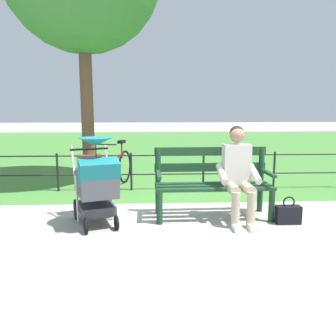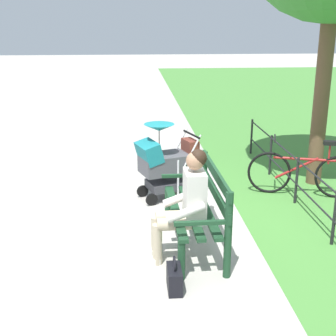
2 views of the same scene
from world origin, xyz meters
The scene contains 7 objects.
ground_plane centered at (0.00, 0.00, 0.00)m, with size 60.00×60.00×0.00m, color #ADA89E.
park_bench centered at (-0.55, -0.12, 0.53)m, with size 1.61×0.63×0.96m.
person_on_bench centered at (-0.86, 0.11, 0.68)m, with size 0.54×0.74×1.28m.
stroller centered at (1.01, 0.21, 0.59)m, with size 0.75×0.99×1.15m.
handbag centered at (-1.50, 0.28, 0.13)m, with size 0.32×0.14×0.37m.
park_fence centered at (0.00, -1.70, 0.42)m, with size 6.69×0.04×0.70m.
bicycle centered at (0.97, -1.91, 0.36)m, with size 0.60×1.60×0.89m.
Camera 2 is at (-5.62, 0.66, 2.61)m, focal length 50.48 mm.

